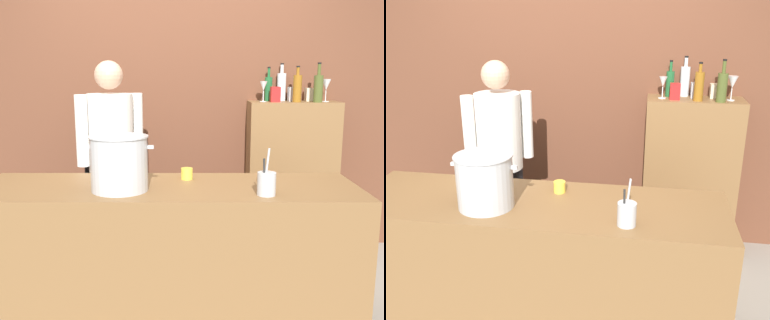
% 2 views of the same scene
% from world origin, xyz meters
% --- Properties ---
extents(brick_back_panel, '(4.40, 0.10, 3.00)m').
position_xyz_m(brick_back_panel, '(0.00, 1.40, 1.50)').
color(brick_back_panel, brown).
rests_on(brick_back_panel, ground_plane).
extents(prep_counter, '(2.30, 0.70, 0.90)m').
position_xyz_m(prep_counter, '(0.00, 0.00, 0.45)').
color(prep_counter, brown).
rests_on(prep_counter, ground_plane).
extents(bar_cabinet, '(0.76, 0.32, 1.33)m').
position_xyz_m(bar_cabinet, '(1.01, 1.19, 0.67)').
color(bar_cabinet, brown).
rests_on(bar_cabinet, ground_plane).
extents(chef, '(0.46, 0.41, 1.66)m').
position_xyz_m(chef, '(-0.47, 0.71, 0.96)').
color(chef, black).
rests_on(chef, ground_plane).
extents(stockpot_large, '(0.40, 0.34, 0.32)m').
position_xyz_m(stockpot_large, '(-0.27, -0.10, 1.06)').
color(stockpot_large, '#B7BABF').
rests_on(stockpot_large, prep_counter).
extents(utensil_crock, '(0.10, 0.10, 0.26)m').
position_xyz_m(utensil_crock, '(0.56, -0.21, 0.97)').
color(utensil_crock, '#B7BABF').
rests_on(utensil_crock, prep_counter).
extents(butter_jar, '(0.08, 0.08, 0.07)m').
position_xyz_m(butter_jar, '(0.11, 0.17, 0.94)').
color(butter_jar, yellow).
rests_on(butter_jar, prep_counter).
extents(wine_bottle_green, '(0.06, 0.06, 0.29)m').
position_xyz_m(wine_bottle_green, '(0.80, 1.26, 1.44)').
color(wine_bottle_green, '#1E592D').
rests_on(wine_bottle_green, bar_cabinet).
extents(wine_bottle_olive, '(0.08, 0.08, 0.32)m').
position_xyz_m(wine_bottle_olive, '(1.19, 1.10, 1.45)').
color(wine_bottle_olive, '#475123').
rests_on(wine_bottle_olive, bar_cabinet).
extents(wine_bottle_clear, '(0.08, 0.08, 0.32)m').
position_xyz_m(wine_bottle_clear, '(0.92, 1.30, 1.46)').
color(wine_bottle_clear, silver).
rests_on(wine_bottle_clear, bar_cabinet).
extents(wine_bottle_amber, '(0.07, 0.07, 0.30)m').
position_xyz_m(wine_bottle_amber, '(1.02, 1.12, 1.45)').
color(wine_bottle_amber, '#8C5919').
rests_on(wine_bottle_amber, bar_cabinet).
extents(wine_glass_tall, '(0.06, 0.06, 0.17)m').
position_xyz_m(wine_glass_tall, '(0.75, 1.17, 1.45)').
color(wine_glass_tall, silver).
rests_on(wine_glass_tall, bar_cabinet).
extents(wine_glass_wide, '(0.08, 0.08, 0.19)m').
position_xyz_m(wine_glass_wide, '(1.27, 1.17, 1.47)').
color(wine_glass_wide, silver).
rests_on(wine_glass_wide, bar_cabinet).
extents(spice_tin_red, '(0.08, 0.08, 0.13)m').
position_xyz_m(spice_tin_red, '(0.84, 1.14, 1.39)').
color(spice_tin_red, red).
rests_on(spice_tin_red, bar_cabinet).
extents(spice_tin_cream, '(0.09, 0.09, 0.11)m').
position_xyz_m(spice_tin_cream, '(1.17, 1.25, 1.39)').
color(spice_tin_cream, beige).
rests_on(spice_tin_cream, bar_cabinet).
extents(spice_tin_silver, '(0.08, 0.08, 0.12)m').
position_xyz_m(spice_tin_silver, '(1.01, 1.22, 1.39)').
color(spice_tin_silver, '#B2B2B7').
rests_on(spice_tin_silver, bar_cabinet).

